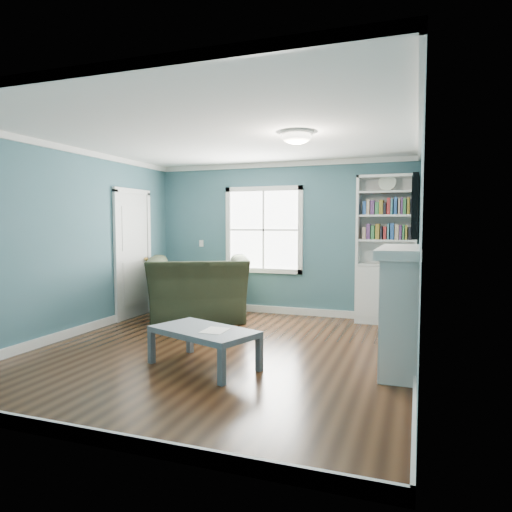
% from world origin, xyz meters
% --- Properties ---
extents(floor, '(5.00, 5.00, 0.00)m').
position_xyz_m(floor, '(0.00, 0.00, 0.00)').
color(floor, black).
rests_on(floor, ground).
extents(room_walls, '(5.00, 5.00, 5.00)m').
position_xyz_m(room_walls, '(0.00, 0.00, 1.58)').
color(room_walls, '#37626B').
rests_on(room_walls, ground).
extents(trim, '(4.50, 5.00, 2.60)m').
position_xyz_m(trim, '(0.00, 0.00, 1.24)').
color(trim, white).
rests_on(trim, ground).
extents(window, '(1.40, 0.06, 1.50)m').
position_xyz_m(window, '(-0.30, 2.49, 1.45)').
color(window, white).
rests_on(window, room_walls).
extents(bookshelf, '(0.90, 0.35, 2.31)m').
position_xyz_m(bookshelf, '(1.77, 2.30, 0.92)').
color(bookshelf, silver).
rests_on(bookshelf, ground).
extents(fireplace, '(0.44, 1.58, 1.30)m').
position_xyz_m(fireplace, '(2.08, 0.20, 0.64)').
color(fireplace, black).
rests_on(fireplace, ground).
extents(tv, '(0.06, 1.10, 0.65)m').
position_xyz_m(tv, '(2.20, 0.20, 1.72)').
color(tv, black).
rests_on(tv, fireplace).
extents(door, '(0.12, 0.98, 2.17)m').
position_xyz_m(door, '(-2.22, 1.40, 1.07)').
color(door, silver).
rests_on(door, ground).
extents(ceiling_fixture, '(0.38, 0.38, 0.15)m').
position_xyz_m(ceiling_fixture, '(0.90, 0.10, 2.55)').
color(ceiling_fixture, white).
rests_on(ceiling_fixture, room_walls).
extents(light_switch, '(0.08, 0.01, 0.12)m').
position_xyz_m(light_switch, '(-1.50, 2.48, 1.20)').
color(light_switch, white).
rests_on(light_switch, room_walls).
extents(recliner, '(1.85, 1.59, 1.37)m').
position_xyz_m(recliner, '(-1.11, 1.60, 0.68)').
color(recliner, black).
rests_on(recliner, ground).
extents(coffee_table, '(1.30, 0.99, 0.42)m').
position_xyz_m(coffee_table, '(0.07, -0.63, 0.37)').
color(coffee_table, '#535C64').
rests_on(coffee_table, ground).
extents(paper_sheet, '(0.25, 0.31, 0.00)m').
position_xyz_m(paper_sheet, '(0.22, -0.67, 0.42)').
color(paper_sheet, white).
rests_on(paper_sheet, coffee_table).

